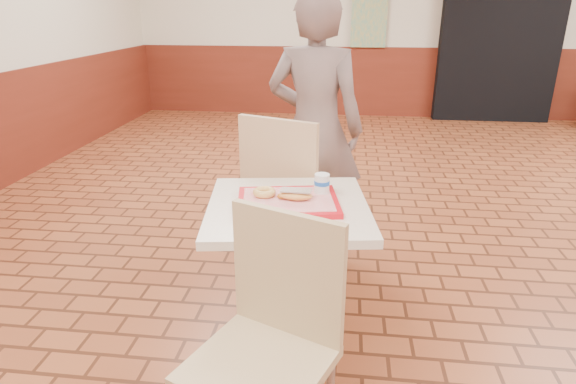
# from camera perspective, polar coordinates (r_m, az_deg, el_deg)

# --- Properties ---
(room_shell) EXTENTS (8.01, 10.01, 3.01)m
(room_shell) POSITION_cam_1_polar(r_m,az_deg,el_deg) (2.53, 28.50, 17.28)
(room_shell) COLOR brown
(room_shell) RESTS_ON ground
(wainscot_band) EXTENTS (8.00, 10.00, 1.00)m
(wainscot_band) POSITION_cam_1_polar(r_m,az_deg,el_deg) (2.75, 24.88, -3.73)
(wainscot_band) COLOR #5B1E11
(wainscot_band) RESTS_ON ground
(corridor_doorway) EXTENTS (1.60, 0.22, 2.20)m
(corridor_doorway) POSITION_cam_1_polar(r_m,az_deg,el_deg) (7.56, 23.77, 16.02)
(corridor_doorway) COLOR black
(corridor_doorway) RESTS_ON ground
(promo_poster) EXTENTS (0.50, 0.03, 1.20)m
(promo_poster) POSITION_cam_1_polar(r_m,az_deg,el_deg) (7.32, 9.70, 21.25)
(promo_poster) COLOR gray
(promo_poster) RESTS_ON wainscot_band
(main_table) EXTENTS (0.71, 0.71, 0.75)m
(main_table) POSITION_cam_1_polar(r_m,az_deg,el_deg) (2.23, -0.00, -7.27)
(main_table) COLOR beige
(main_table) RESTS_ON ground
(chair_main_front) EXTENTS (0.56, 0.56, 0.93)m
(chair_main_front) POSITION_cam_1_polar(r_m,az_deg,el_deg) (1.72, -2.10, -16.44)
(chair_main_front) COLOR tan
(chair_main_front) RESTS_ON ground
(chair_main_back) EXTENTS (0.61, 0.61, 1.02)m
(chair_main_back) POSITION_cam_1_polar(r_m,az_deg,el_deg) (2.77, 0.09, 0.09)
(chair_main_back) COLOR tan
(chair_main_back) RESTS_ON ground
(customer) EXTENTS (0.67, 0.50, 1.68)m
(customer) POSITION_cam_1_polar(r_m,az_deg,el_deg) (3.06, 3.22, 7.44)
(customer) COLOR #745E5A
(customer) RESTS_ON ground
(serving_tray) EXTENTS (0.44, 0.34, 0.03)m
(serving_tray) POSITION_cam_1_polar(r_m,az_deg,el_deg) (2.12, -0.00, -1.17)
(serving_tray) COLOR red
(serving_tray) RESTS_ON main_table
(ring_donut) EXTENTS (0.13, 0.13, 0.03)m
(ring_donut) POSITION_cam_1_polar(r_m,az_deg,el_deg) (2.15, -2.83, -0.02)
(ring_donut) COLOR gold
(ring_donut) RESTS_ON serving_tray
(long_john_donut) EXTENTS (0.16, 0.08, 0.05)m
(long_john_donut) POSITION_cam_1_polar(r_m,az_deg,el_deg) (2.10, 0.84, -0.35)
(long_john_donut) COLOR #EA9A44
(long_john_donut) RESTS_ON serving_tray
(paper_cup) EXTENTS (0.07, 0.07, 0.09)m
(paper_cup) POSITION_cam_1_polar(r_m,az_deg,el_deg) (2.18, 4.04, 1.05)
(paper_cup) COLOR silver
(paper_cup) RESTS_ON serving_tray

